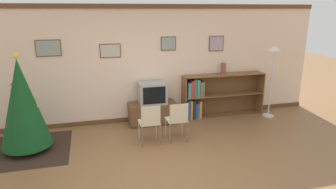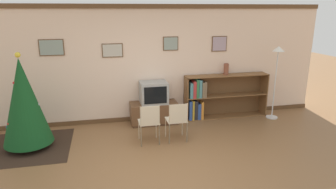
{
  "view_description": "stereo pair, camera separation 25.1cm",
  "coord_description": "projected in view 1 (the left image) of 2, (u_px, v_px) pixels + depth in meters",
  "views": [
    {
      "loc": [
        -1.11,
        -4.17,
        2.59
      ],
      "look_at": [
        0.38,
        1.42,
        0.94
      ],
      "focal_mm": 32.0,
      "sensor_mm": 36.0,
      "label": 1
    },
    {
      "loc": [
        -0.87,
        -4.23,
        2.59
      ],
      "look_at": [
        0.38,
        1.42,
        0.94
      ],
      "focal_mm": 32.0,
      "sensor_mm": 36.0,
      "label": 2
    }
  ],
  "objects": [
    {
      "name": "tv_console",
      "position": [
        152.0,
        113.0,
        6.98
      ],
      "size": [
        1.09,
        0.5,
        0.5
      ],
      "color": "#4C311E",
      "rests_on": "ground_plane"
    },
    {
      "name": "ground_plane",
      "position": [
        168.0,
        175.0,
        4.86
      ],
      "size": [
        24.0,
        24.0,
        0.0
      ],
      "primitive_type": "plane",
      "color": "brown"
    },
    {
      "name": "standing_lamp",
      "position": [
        273.0,
        63.0,
        7.15
      ],
      "size": [
        0.28,
        0.28,
        1.76
      ],
      "color": "silver",
      "rests_on": "ground_plane"
    },
    {
      "name": "folding_chair_left",
      "position": [
        150.0,
        122.0,
        5.83
      ],
      "size": [
        0.4,
        0.4,
        0.82
      ],
      "color": "beige",
      "rests_on": "ground_plane"
    },
    {
      "name": "wall_back",
      "position": [
        139.0,
        65.0,
        6.91
      ],
      "size": [
        8.93,
        0.11,
        2.7
      ],
      "color": "beige",
      "rests_on": "ground_plane"
    },
    {
      "name": "christmas_tree",
      "position": [
        22.0,
        104.0,
        5.46
      ],
      "size": [
        0.91,
        0.91,
        1.85
      ],
      "color": "maroon",
      "rests_on": "area_rug"
    },
    {
      "name": "television",
      "position": [
        152.0,
        93.0,
        6.85
      ],
      "size": [
        0.62,
        0.48,
        0.49
      ],
      "color": "#9E9E99",
      "rests_on": "tv_console"
    },
    {
      "name": "area_rug",
      "position": [
        29.0,
        150.0,
        5.71
      ],
      "size": [
        1.52,
        1.59,
        0.01
      ],
      "color": "#332319",
      "rests_on": "ground_plane"
    },
    {
      "name": "vase",
      "position": [
        223.0,
        68.0,
        7.28
      ],
      "size": [
        0.12,
        0.12,
        0.27
      ],
      "color": "brown",
      "rests_on": "bookshelf"
    },
    {
      "name": "folding_chair_right",
      "position": [
        178.0,
        119.0,
        5.97
      ],
      "size": [
        0.4,
        0.4,
        0.82
      ],
      "color": "beige",
      "rests_on": "ground_plane"
    },
    {
      "name": "bookshelf",
      "position": [
        209.0,
        96.0,
        7.35
      ],
      "size": [
        2.07,
        0.36,
        1.06
      ],
      "color": "brown",
      "rests_on": "ground_plane"
    }
  ]
}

